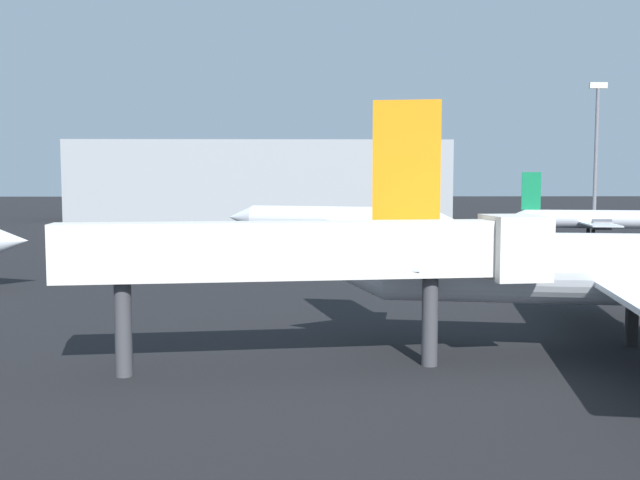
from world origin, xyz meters
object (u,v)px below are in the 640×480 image
airplane_far_right (596,219)px  light_mast_right (596,151)px  jet_bridge (329,253)px  airplane_far_left (340,219)px

airplane_far_right → light_mast_right: 11.46m
jet_bridge → light_mast_right: (39.17, 68.83, 6.81)m
airplane_far_right → light_mast_right: (2.40, 6.66, 9.01)m
airplane_far_left → light_mast_right: 39.06m
light_mast_right → airplane_far_right: bearing=-109.8°
airplane_far_right → light_mast_right: size_ratio=1.13×
airplane_far_left → jet_bridge: (-3.25, -56.13, 1.79)m
jet_bridge → light_mast_right: bearing=54.1°
airplane_far_left → airplane_far_right: airplane_far_left is taller
airplane_far_right → jet_bridge: 72.26m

